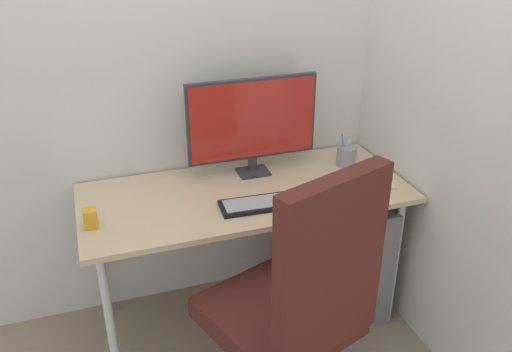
{
  "coord_description": "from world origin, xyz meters",
  "views": [
    {
      "loc": [
        -0.64,
        -2.03,
        1.86
      ],
      "look_at": [
        0.03,
        -0.06,
        0.82
      ],
      "focal_mm": 37.91,
      "sensor_mm": 36.0,
      "label": 1
    }
  ],
  "objects_px": {
    "desk_clamp_accessory": "(90,218)",
    "pen_holder": "(347,156)",
    "mouse": "(337,191)",
    "notebook": "(376,182)",
    "office_chair": "(298,301)",
    "keyboard": "(268,203)",
    "filing_cabinet": "(334,255)",
    "monitor": "(252,121)"
  },
  "relations": [
    {
      "from": "pen_holder",
      "to": "desk_clamp_accessory",
      "type": "relative_size",
      "value": 2.09
    },
    {
      "from": "notebook",
      "to": "keyboard",
      "type": "bearing_deg",
      "value": -172.29
    },
    {
      "from": "monitor",
      "to": "pen_holder",
      "type": "xyz_separation_m",
      "value": [
        0.46,
        -0.07,
        -0.21
      ]
    },
    {
      "from": "filing_cabinet",
      "to": "keyboard",
      "type": "bearing_deg",
      "value": -165.33
    },
    {
      "from": "office_chair",
      "to": "pen_holder",
      "type": "bearing_deg",
      "value": 52.53
    },
    {
      "from": "pen_holder",
      "to": "filing_cabinet",
      "type": "bearing_deg",
      "value": -126.34
    },
    {
      "from": "mouse",
      "to": "desk_clamp_accessory",
      "type": "relative_size",
      "value": 1.07
    },
    {
      "from": "notebook",
      "to": "desk_clamp_accessory",
      "type": "xyz_separation_m",
      "value": [
        -1.26,
        0.03,
        0.03
      ]
    },
    {
      "from": "pen_holder",
      "to": "desk_clamp_accessory",
      "type": "bearing_deg",
      "value": -171.13
    },
    {
      "from": "mouse",
      "to": "notebook",
      "type": "relative_size",
      "value": 0.53
    },
    {
      "from": "desk_clamp_accessory",
      "to": "mouse",
      "type": "bearing_deg",
      "value": -3.85
    },
    {
      "from": "pen_holder",
      "to": "notebook",
      "type": "height_order",
      "value": "pen_holder"
    },
    {
      "from": "pen_holder",
      "to": "notebook",
      "type": "relative_size",
      "value": 1.03
    },
    {
      "from": "office_chair",
      "to": "mouse",
      "type": "xyz_separation_m",
      "value": [
        0.37,
        0.46,
        0.16
      ]
    },
    {
      "from": "desk_clamp_accessory",
      "to": "pen_holder",
      "type": "bearing_deg",
      "value": 8.87
    },
    {
      "from": "monitor",
      "to": "keyboard",
      "type": "relative_size",
      "value": 1.46
    },
    {
      "from": "filing_cabinet",
      "to": "notebook",
      "type": "xyz_separation_m",
      "value": [
        0.15,
        -0.08,
        0.42
      ]
    },
    {
      "from": "notebook",
      "to": "desk_clamp_accessory",
      "type": "relative_size",
      "value": 2.04
    },
    {
      "from": "office_chair",
      "to": "desk_clamp_accessory",
      "type": "bearing_deg",
      "value": 141.87
    },
    {
      "from": "desk_clamp_accessory",
      "to": "notebook",
      "type": "bearing_deg",
      "value": -1.48
    },
    {
      "from": "monitor",
      "to": "desk_clamp_accessory",
      "type": "distance_m",
      "value": 0.83
    },
    {
      "from": "mouse",
      "to": "pen_holder",
      "type": "distance_m",
      "value": 0.32
    },
    {
      "from": "notebook",
      "to": "desk_clamp_accessory",
      "type": "distance_m",
      "value": 1.26
    },
    {
      "from": "office_chair",
      "to": "pen_holder",
      "type": "distance_m",
      "value": 0.92
    },
    {
      "from": "office_chair",
      "to": "monitor",
      "type": "relative_size",
      "value": 1.86
    },
    {
      "from": "office_chair",
      "to": "mouse",
      "type": "relative_size",
      "value": 13.39
    },
    {
      "from": "filing_cabinet",
      "to": "desk_clamp_accessory",
      "type": "height_order",
      "value": "desk_clamp_accessory"
    },
    {
      "from": "mouse",
      "to": "notebook",
      "type": "bearing_deg",
      "value": 14.3
    },
    {
      "from": "mouse",
      "to": "pen_holder",
      "type": "xyz_separation_m",
      "value": [
        0.18,
        0.26,
        0.03
      ]
    },
    {
      "from": "keyboard",
      "to": "pen_holder",
      "type": "xyz_separation_m",
      "value": [
        0.5,
        0.25,
        0.04
      ]
    },
    {
      "from": "mouse",
      "to": "desk_clamp_accessory",
      "type": "height_order",
      "value": "desk_clamp_accessory"
    },
    {
      "from": "office_chair",
      "to": "keyboard",
      "type": "bearing_deg",
      "value": 83.52
    },
    {
      "from": "office_chair",
      "to": "desk_clamp_accessory",
      "type": "xyz_separation_m",
      "value": [
        -0.67,
        0.53,
        0.18
      ]
    },
    {
      "from": "notebook",
      "to": "office_chair",
      "type": "bearing_deg",
      "value": -135.03
    },
    {
      "from": "filing_cabinet",
      "to": "monitor",
      "type": "distance_m",
      "value": 0.79
    },
    {
      "from": "monitor",
      "to": "keyboard",
      "type": "height_order",
      "value": "monitor"
    },
    {
      "from": "mouse",
      "to": "filing_cabinet",
      "type": "bearing_deg",
      "value": 63.26
    },
    {
      "from": "keyboard",
      "to": "pen_holder",
      "type": "bearing_deg",
      "value": 26.56
    },
    {
      "from": "keyboard",
      "to": "mouse",
      "type": "height_order",
      "value": "mouse"
    },
    {
      "from": "office_chair",
      "to": "filing_cabinet",
      "type": "distance_m",
      "value": 0.77
    },
    {
      "from": "keyboard",
      "to": "office_chair",
      "type": "bearing_deg",
      "value": -96.48
    },
    {
      "from": "desk_clamp_accessory",
      "to": "keyboard",
      "type": "bearing_deg",
      "value": -4.55
    }
  ]
}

